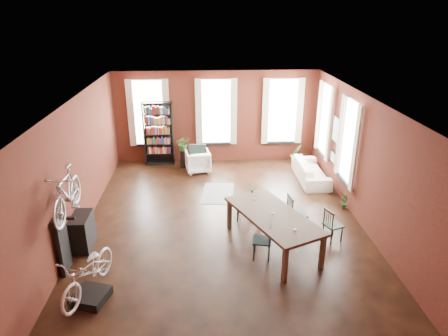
{
  "coord_description": "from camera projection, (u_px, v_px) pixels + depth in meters",
  "views": [
    {
      "loc": [
        -0.47,
        -8.97,
        5.2
      ],
      "look_at": [
        0.06,
        0.6,
        1.28
      ],
      "focal_mm": 32.0,
      "sensor_mm": 36.0,
      "label": 1
    }
  ],
  "objects": [
    {
      "name": "striped_rug",
      "position": [
        218.0,
        193.0,
        11.9
      ],
      "size": [
        1.07,
        1.55,
        0.01
      ],
      "primitive_type": "cube",
      "rotation": [
        0.0,
        0.0,
        -0.12
      ],
      "color": "black",
      "rests_on": "ground"
    },
    {
      "name": "room",
      "position": [
        232.0,
        136.0,
        10.06
      ],
      "size": [
        9.0,
        9.04,
        3.22
      ],
      "color": "black",
      "rests_on": "ground"
    },
    {
      "name": "bookshelf",
      "position": [
        159.0,
        134.0,
        13.74
      ],
      "size": [
        1.0,
        0.32,
        2.2
      ],
      "primitive_type": "cube",
      "color": "black",
      "rests_on": "ground"
    },
    {
      "name": "bicycle_floor",
      "position": [
        85.0,
        254.0,
        7.23
      ],
      "size": [
        0.82,
        1.03,
        1.7
      ],
      "primitive_type": "imported",
      "rotation": [
        0.0,
        0.0,
        -0.29
      ],
      "color": "beige",
      "rests_on": "bike_trainer"
    },
    {
      "name": "dining_chair_c",
      "position": [
        333.0,
        225.0,
        9.39
      ],
      "size": [
        0.49,
        0.49,
        0.82
      ],
      "primitive_type": "cube",
      "rotation": [
        0.0,
        0.0,
        1.95
      ],
      "color": "black",
      "rests_on": "ground"
    },
    {
      "name": "cream_sofa",
      "position": [
        311.0,
        168.0,
        12.69
      ],
      "size": [
        0.61,
        2.08,
        0.81
      ],
      "primitive_type": "imported",
      "rotation": [
        0.0,
        0.0,
        1.57
      ],
      "color": "beige",
      "rests_on": "ground"
    },
    {
      "name": "dining_table",
      "position": [
        272.0,
        231.0,
        9.11
      ],
      "size": [
        2.08,
        2.76,
        0.86
      ],
      "primitive_type": "cube",
      "rotation": [
        0.0,
        0.0,
        0.43
      ],
      "color": "#4F3C2F",
      "rests_on": "ground"
    },
    {
      "name": "white_armchair",
      "position": [
        198.0,
        160.0,
        13.35
      ],
      "size": [
        0.88,
        0.84,
        0.8
      ],
      "primitive_type": "imported",
      "rotation": [
        0.0,
        0.0,
        3.3
      ],
      "color": "white",
      "rests_on": "ground"
    },
    {
      "name": "bike_wall_rack",
      "position": [
        63.0,
        244.0,
        8.2
      ],
      "size": [
        0.16,
        0.6,
        1.3
      ],
      "primitive_type": "cube",
      "color": "black",
      "rests_on": "ground"
    },
    {
      "name": "console_table",
      "position": [
        82.0,
        231.0,
        9.14
      ],
      "size": [
        0.4,
        0.8,
        0.8
      ],
      "primitive_type": "cube",
      "color": "black",
      "rests_on": "ground"
    },
    {
      "name": "dining_chair_a",
      "position": [
        262.0,
        240.0,
        8.74
      ],
      "size": [
        0.47,
        0.47,
        0.86
      ],
      "primitive_type": "cube",
      "rotation": [
        0.0,
        0.0,
        -1.77
      ],
      "color": "#1A383A",
      "rests_on": "ground"
    },
    {
      "name": "plant_stand",
      "position": [
        185.0,
        158.0,
        13.81
      ],
      "size": [
        0.32,
        0.32,
        0.58
      ],
      "primitive_type": "cube",
      "rotation": [
        0.0,
        0.0,
        0.13
      ],
      "color": "black",
      "rests_on": "ground"
    },
    {
      "name": "plant_on_stand",
      "position": [
        183.0,
        145.0,
        13.64
      ],
      "size": [
        0.52,
        0.57,
        0.41
      ],
      "primitive_type": "imported",
      "rotation": [
        0.0,
        0.0,
        0.11
      ],
      "color": "#2E5D25",
      "rests_on": "plant_stand"
    },
    {
      "name": "dining_chair_d",
      "position": [
        297.0,
        213.0,
        9.77
      ],
      "size": [
        0.49,
        0.49,
        0.95
      ],
      "primitive_type": "cube",
      "rotation": [
        0.0,
        0.0,
        1.69
      ],
      "color": "#183433",
      "rests_on": "ground"
    },
    {
      "name": "dining_chair_b",
      "position": [
        245.0,
        203.0,
        10.31
      ],
      "size": [
        0.49,
        0.49,
        0.92
      ],
      "primitive_type": "cube",
      "rotation": [
        0.0,
        0.0,
        -1.73
      ],
      "color": "black",
      "rests_on": "ground"
    },
    {
      "name": "plant_small",
      "position": [
        344.0,
        205.0,
        11.02
      ],
      "size": [
        0.44,
        0.48,
        0.15
      ],
      "primitive_type": "imported",
      "rotation": [
        0.0,
        0.0,
        0.63
      ],
      "color": "#255321",
      "rests_on": "ground"
    },
    {
      "name": "bicycle_hung",
      "position": [
        64.0,
        178.0,
        7.66
      ],
      "size": [
        0.47,
        1.0,
        1.66
      ],
      "primitive_type": "imported",
      "color": "#A5A8AD",
      "rests_on": "bike_wall_rack"
    },
    {
      "name": "plant_by_sofa",
      "position": [
        295.0,
        159.0,
        14.07
      ],
      "size": [
        0.6,
        0.81,
        0.32
      ],
      "primitive_type": "imported",
      "rotation": [
        0.0,
        0.0,
        0.3
      ],
      "color": "#2C5923",
      "rests_on": "ground"
    },
    {
      "name": "bike_trainer",
      "position": [
        91.0,
        296.0,
        7.56
      ],
      "size": [
        0.76,
        0.76,
        0.18
      ],
      "primitive_type": "cube",
      "rotation": [
        0.0,
        0.0,
        -0.29
      ],
      "color": "black",
      "rests_on": "ground"
    }
  ]
}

